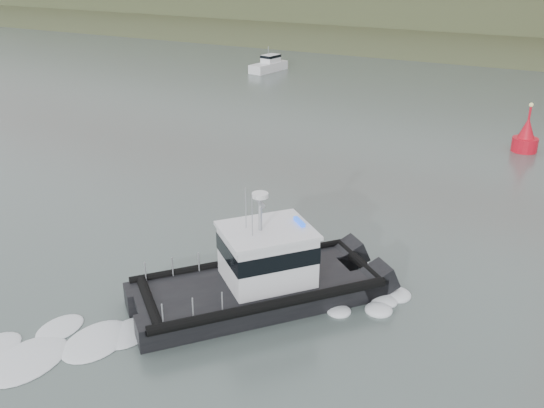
{
  "coord_description": "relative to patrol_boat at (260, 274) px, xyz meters",
  "views": [
    {
      "loc": [
        13.64,
        -18.64,
        15.41
      ],
      "look_at": [
        -0.93,
        8.41,
        2.4
      ],
      "focal_mm": 40.0,
      "sensor_mm": 36.0,
      "label": 1
    }
  ],
  "objects": [
    {
      "name": "nav_buoy",
      "position": [
        7.87,
        30.25,
        -0.3
      ],
      "size": [
        2.05,
        2.05,
        4.28
      ],
      "color": "red",
      "rests_on": "ground"
    },
    {
      "name": "motorboat",
      "position": [
        -27.39,
        51.21,
        -0.58
      ],
      "size": [
        2.96,
        6.4,
        3.39
      ],
      "rotation": [
        0.0,
        0.0,
        -0.15
      ],
      "color": "white",
      "rests_on": "ground"
    },
    {
      "name": "patrol_boat",
      "position": [
        0.0,
        0.0,
        0.0
      ],
      "size": [
        10.82,
        11.66,
        5.68
      ],
      "rotation": [
        0.0,
        0.0,
        -0.71
      ],
      "color": "black",
      "rests_on": "ground"
    },
    {
      "name": "ground",
      "position": [
        -1.46,
        -2.78,
        -1.42
      ],
      "size": [
        400.0,
        400.0,
        0.0
      ],
      "primitive_type": "plane",
      "color": "#46534D",
      "rests_on": "ground"
    }
  ]
}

